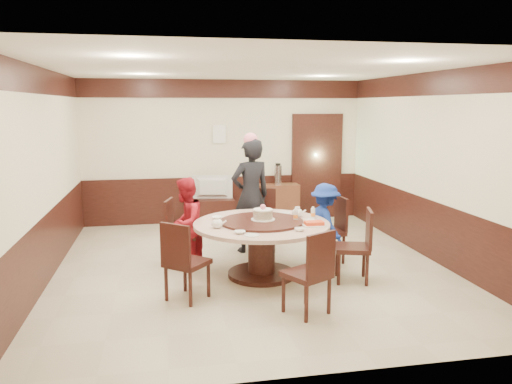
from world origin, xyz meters
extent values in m
plane|color=beige|center=(0.00, 0.00, 0.00)|extent=(6.00, 6.00, 0.00)
plane|color=white|center=(0.00, 0.00, 2.80)|extent=(6.00, 6.00, 0.00)
cube|color=beige|center=(0.00, 3.00, 1.40)|extent=(5.50, 0.04, 2.80)
cube|color=beige|center=(0.00, -3.00, 1.40)|extent=(5.50, 0.04, 2.80)
cube|color=beige|center=(-2.75, 0.00, 1.40)|extent=(0.04, 6.00, 2.80)
cube|color=beige|center=(2.75, 0.00, 1.40)|extent=(0.04, 6.00, 2.80)
cube|color=black|center=(0.00, 0.00, 0.45)|extent=(5.50, 6.00, 0.90)
cube|color=black|center=(0.00, 0.00, 2.62)|extent=(5.50, 6.00, 0.35)
cube|color=black|center=(1.90, 2.95, 1.05)|extent=(1.05, 0.08, 2.18)
cube|color=#87D098|center=(1.90, 2.97, 1.05)|extent=(0.88, 0.02, 2.05)
cylinder|color=black|center=(0.07, -0.41, 0.03)|extent=(0.92, 0.92, 0.06)
cylinder|color=black|center=(0.07, -0.41, 0.35)|extent=(0.37, 0.37, 0.65)
cylinder|color=tan|center=(0.07, -0.41, 0.72)|extent=(1.83, 1.83, 0.05)
cylinder|color=black|center=(0.07, -0.41, 0.77)|extent=(1.12, 1.12, 0.03)
cube|color=black|center=(1.17, 0.06, 0.45)|extent=(0.47, 0.47, 0.06)
cube|color=black|center=(1.38, 0.08, 0.72)|extent=(0.07, 0.42, 0.50)
cube|color=black|center=(1.17, 0.06, 0.21)|extent=(0.36, 0.36, 0.42)
cube|color=black|center=(0.35, 0.87, 0.45)|extent=(0.52, 0.52, 0.06)
cube|color=black|center=(0.39, 1.08, 0.72)|extent=(0.42, 0.13, 0.50)
cube|color=black|center=(0.35, 0.87, 0.21)|extent=(0.36, 0.36, 0.42)
cube|color=black|center=(-0.95, 0.29, 0.45)|extent=(0.54, 0.54, 0.06)
cube|color=black|center=(-1.15, 0.34, 0.72)|extent=(0.15, 0.42, 0.50)
cube|color=black|center=(-0.95, 0.29, 0.21)|extent=(0.36, 0.36, 0.42)
cube|color=black|center=(-0.97, -1.04, 0.45)|extent=(0.62, 0.62, 0.06)
cube|color=black|center=(-1.10, -1.20, 0.72)|extent=(0.34, 0.30, 0.50)
cube|color=black|center=(-0.97, -1.04, 0.21)|extent=(0.36, 0.36, 0.42)
cube|color=black|center=(0.32, -1.71, 0.45)|extent=(0.60, 0.60, 0.06)
cube|color=black|center=(0.42, -1.89, 0.72)|extent=(0.39, 0.24, 0.50)
cube|color=black|center=(0.32, -1.71, 0.21)|extent=(0.36, 0.36, 0.42)
cube|color=black|center=(1.21, -0.82, 0.45)|extent=(0.55, 0.55, 0.06)
cube|color=black|center=(1.41, -0.88, 0.72)|extent=(0.16, 0.41, 0.50)
cube|color=black|center=(1.21, -0.82, 0.21)|extent=(0.36, 0.36, 0.42)
imported|color=black|center=(0.14, 0.80, 0.90)|extent=(0.75, 0.59, 1.80)
imported|color=#A91623|center=(-0.92, 0.15, 0.65)|extent=(0.72, 0.79, 1.31)
imported|color=navy|center=(1.10, -0.02, 0.60)|extent=(0.59, 0.84, 1.19)
cylinder|color=white|center=(0.10, -0.37, 0.79)|extent=(0.32, 0.32, 0.01)
cylinder|color=tan|center=(0.10, -0.37, 0.85)|extent=(0.26, 0.26, 0.12)
cylinder|color=white|center=(0.10, -0.37, 0.92)|extent=(0.26, 0.26, 0.01)
sphere|color=pink|center=(0.10, -0.37, 0.96)|extent=(0.08, 0.08, 0.08)
ellipsoid|color=white|center=(-0.55, -0.60, 0.81)|extent=(0.17, 0.15, 0.13)
ellipsoid|color=white|center=(0.64, -0.16, 0.81)|extent=(0.17, 0.15, 0.13)
imported|color=white|center=(-0.49, -0.07, 0.77)|extent=(0.15, 0.15, 0.04)
imported|color=white|center=(0.45, -0.94, 0.77)|extent=(0.13, 0.13, 0.04)
imported|color=white|center=(-0.31, -0.93, 0.77)|extent=(0.14, 0.14, 0.03)
imported|color=white|center=(0.71, -0.52, 0.77)|extent=(0.14, 0.14, 0.04)
cylinder|color=white|center=(-0.18, -1.06, 0.76)|extent=(0.18, 0.18, 0.01)
cylinder|color=white|center=(0.52, 0.09, 0.76)|extent=(0.18, 0.18, 0.01)
cube|color=white|center=(0.71, -0.73, 0.76)|extent=(0.30, 0.20, 0.02)
cube|color=red|center=(0.71, -0.73, 0.79)|extent=(0.24, 0.15, 0.04)
cylinder|color=silver|center=(0.54, -0.42, 0.83)|extent=(0.06, 0.06, 0.16)
cylinder|color=silver|center=(0.80, -0.36, 0.83)|extent=(0.06, 0.06, 0.16)
cube|color=black|center=(-0.28, 2.75, 0.25)|extent=(0.85, 0.45, 0.50)
imported|color=gray|center=(-0.28, 2.75, 0.73)|extent=(0.80, 0.24, 0.46)
cube|color=#5B2F1E|center=(1.05, 2.78, 0.38)|extent=(0.80, 0.40, 0.75)
cylinder|color=silver|center=(1.04, 2.78, 0.94)|extent=(0.15, 0.15, 0.38)
cube|color=white|center=(-0.10, 2.96, 1.75)|extent=(0.25, 0.00, 0.35)
cube|color=white|center=(0.55, 2.96, 1.45)|extent=(0.30, 0.00, 0.22)
camera|label=1|loc=(-1.22, -6.82, 2.31)|focal=35.00mm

